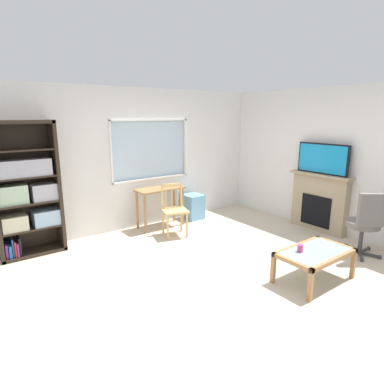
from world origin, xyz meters
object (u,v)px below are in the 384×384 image
(plastic_drawer_unit, at_px, (193,206))
(fireplace, at_px, (319,202))
(bookshelf, at_px, (27,193))
(coffee_table, at_px, (315,255))
(sippy_cup, at_px, (300,248))
(desk_under_window, at_px, (160,195))
(tv, at_px, (323,159))
(office_chair, at_px, (366,221))
(wooden_chair, at_px, (174,209))

(plastic_drawer_unit, relative_size, fireplace, 0.44)
(bookshelf, height_order, fireplace, bookshelf)
(coffee_table, relative_size, sippy_cup, 10.89)
(desk_under_window, distance_m, tv, 2.97)
(bookshelf, height_order, office_chair, bookshelf)
(office_chair, bearing_deg, plastic_drawer_unit, 107.22)
(fireplace, xyz_separation_m, sippy_cup, (-1.91, -0.97, -0.08))
(tv, relative_size, sippy_cup, 10.56)
(fireplace, distance_m, tv, 0.79)
(plastic_drawer_unit, distance_m, office_chair, 3.15)
(plastic_drawer_unit, relative_size, sippy_cup, 5.53)
(desk_under_window, bearing_deg, coffee_table, -80.50)
(desk_under_window, height_order, plastic_drawer_unit, desk_under_window)
(plastic_drawer_unit, relative_size, office_chair, 0.50)
(plastic_drawer_unit, height_order, sippy_cup, plastic_drawer_unit)
(bookshelf, relative_size, tv, 2.10)
(plastic_drawer_unit, xyz_separation_m, office_chair, (0.93, -3.00, 0.31))
(coffee_table, distance_m, sippy_cup, 0.23)
(desk_under_window, relative_size, plastic_drawer_unit, 1.82)
(bookshelf, height_order, plastic_drawer_unit, bookshelf)
(fireplace, xyz_separation_m, coffee_table, (-1.73, -1.07, -0.18))
(wooden_chair, xyz_separation_m, coffee_table, (0.52, -2.42, -0.12))
(coffee_table, bearing_deg, wooden_chair, 102.25)
(desk_under_window, xyz_separation_m, office_chair, (1.72, -2.95, -0.05))
(tv, bearing_deg, office_chair, -114.24)
(plastic_drawer_unit, xyz_separation_m, fireplace, (1.44, -1.91, 0.28))
(bookshelf, bearing_deg, plastic_drawer_unit, -1.16)
(bookshelf, relative_size, desk_under_window, 2.20)
(wooden_chair, relative_size, coffee_table, 0.92)
(coffee_table, bearing_deg, office_chair, -0.61)
(desk_under_window, distance_m, office_chair, 3.41)
(fireplace, bearing_deg, bookshelf, 156.02)
(plastic_drawer_unit, distance_m, coffee_table, 3.00)
(fireplace, height_order, coffee_table, fireplace)
(fireplace, distance_m, sippy_cup, 2.15)
(bookshelf, height_order, sippy_cup, bookshelf)
(desk_under_window, height_order, sippy_cup, desk_under_window)
(plastic_drawer_unit, relative_size, coffee_table, 0.51)
(desk_under_window, distance_m, sippy_cup, 2.86)
(tv, relative_size, coffee_table, 0.97)
(wooden_chair, distance_m, plastic_drawer_unit, 1.02)
(fireplace, xyz_separation_m, office_chair, (-0.51, -1.09, 0.03))
(desk_under_window, bearing_deg, tv, -40.12)
(tv, bearing_deg, fireplace, 0.00)
(desk_under_window, bearing_deg, bookshelf, 177.13)
(desk_under_window, height_order, wooden_chair, wooden_chair)
(desk_under_window, height_order, coffee_table, desk_under_window)
(wooden_chair, xyz_separation_m, fireplace, (2.26, -1.34, 0.06))
(desk_under_window, xyz_separation_m, sippy_cup, (0.31, -2.83, -0.16))
(plastic_drawer_unit, xyz_separation_m, coffee_table, (-0.30, -2.98, 0.10))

